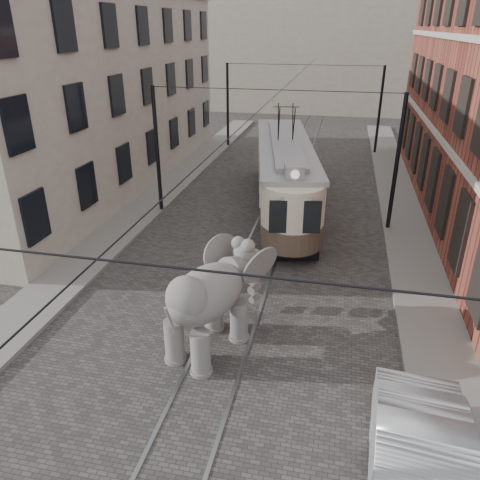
# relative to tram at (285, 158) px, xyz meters

# --- Properties ---
(ground) EXTENTS (120.00, 120.00, 0.00)m
(ground) POSITION_rel_tram_xyz_m (-0.17, -8.07, -2.50)
(ground) COLOR #484543
(tram_rails) EXTENTS (1.54, 80.00, 0.02)m
(tram_rails) POSITION_rel_tram_xyz_m (-0.17, -8.07, -2.48)
(tram_rails) COLOR slate
(tram_rails) RESTS_ON ground
(sidewalk_right) EXTENTS (2.00, 60.00, 0.15)m
(sidewalk_right) POSITION_rel_tram_xyz_m (5.83, -8.07, -2.42)
(sidewalk_right) COLOR slate
(sidewalk_right) RESTS_ON ground
(sidewalk_left) EXTENTS (2.00, 60.00, 0.15)m
(sidewalk_left) POSITION_rel_tram_xyz_m (-6.67, -8.07, -2.42)
(sidewalk_left) COLOR slate
(sidewalk_left) RESTS_ON ground
(stucco_building) EXTENTS (7.00, 24.00, 10.00)m
(stucco_building) POSITION_rel_tram_xyz_m (-11.17, 1.93, 2.50)
(stucco_building) COLOR gray
(stucco_building) RESTS_ON ground
(distant_block) EXTENTS (28.00, 10.00, 14.00)m
(distant_block) POSITION_rel_tram_xyz_m (-0.17, 31.93, 4.50)
(distant_block) COLOR gray
(distant_block) RESTS_ON ground
(catenary) EXTENTS (11.00, 30.20, 6.00)m
(catenary) POSITION_rel_tram_xyz_m (-0.37, -3.07, 0.50)
(catenary) COLOR black
(catenary) RESTS_ON ground
(tram) EXTENTS (4.87, 12.85, 4.99)m
(tram) POSITION_rel_tram_xyz_m (0.00, 0.00, 0.00)
(tram) COLOR beige
(tram) RESTS_ON ground
(elephant) EXTENTS (4.07, 5.24, 2.83)m
(elephant) POSITION_rel_tram_xyz_m (-0.54, -12.02, -1.08)
(elephant) COLOR #64615C
(elephant) RESTS_ON ground
(parked_car) EXTENTS (2.15, 5.25, 1.69)m
(parked_car) POSITION_rel_tram_xyz_m (4.63, -15.89, -1.65)
(parked_car) COLOR #9E9FA2
(parked_car) RESTS_ON ground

